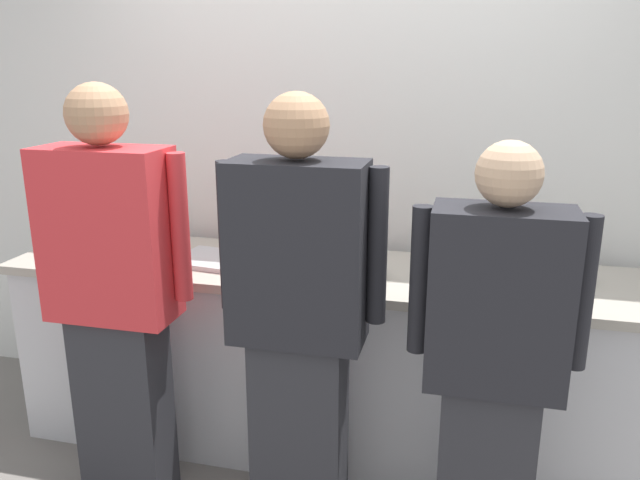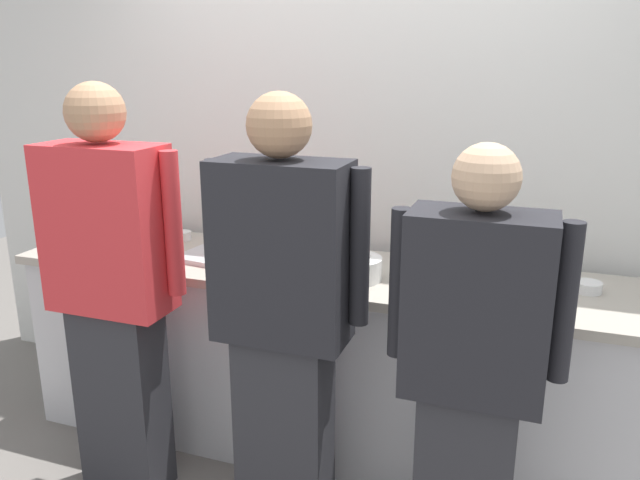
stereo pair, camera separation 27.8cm
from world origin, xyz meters
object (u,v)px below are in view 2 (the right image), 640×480
at_px(plate_stack_front, 354,268).
at_px(chefs_knife, 297,266).
at_px(squeeze_bottle_primary, 166,228).
at_px(ramekin_red_sauce, 588,286).
at_px(plate_stack_rear, 131,235).
at_px(ramekin_orange_sauce, 183,235).
at_px(deli_cup, 440,261).
at_px(sheet_tray, 224,257).
at_px(chef_near_left, 113,289).
at_px(chef_center, 283,317).
at_px(ramekin_yellow_sauce, 87,243).
at_px(mixing_bowl_steel, 493,280).
at_px(ramekin_green_sauce, 421,284).
at_px(chef_far_right, 472,372).

xyz_separation_m(plate_stack_front, chefs_knife, (-0.29, 0.06, -0.04)).
height_order(squeeze_bottle_primary, chefs_knife, squeeze_bottle_primary).
bearing_deg(ramekin_red_sauce, plate_stack_rear, -179.27).
distance_m(squeeze_bottle_primary, ramekin_orange_sauce, 0.14).
height_order(squeeze_bottle_primary, deli_cup, squeeze_bottle_primary).
distance_m(sheet_tray, chefs_knife, 0.36).
relative_size(chef_near_left, chef_center, 1.01).
relative_size(squeeze_bottle_primary, deli_cup, 1.93).
bearing_deg(ramekin_orange_sauce, deli_cup, -2.98).
bearing_deg(ramekin_yellow_sauce, chef_near_left, -42.49).
relative_size(mixing_bowl_steel, ramekin_green_sauce, 3.19).
relative_size(squeeze_bottle_primary, ramekin_red_sauce, 1.86).
bearing_deg(squeeze_bottle_primary, deli_cup, 2.22).
height_order(sheet_tray, deli_cup, deli_cup).
xyz_separation_m(chef_center, mixing_bowl_steel, (0.70, 0.49, 0.06)).
bearing_deg(sheet_tray, ramekin_yellow_sauce, -174.46).
relative_size(chef_near_left, plate_stack_rear, 8.51).
bearing_deg(chef_center, squeeze_bottle_primary, 144.66).
bearing_deg(chef_far_right, plate_stack_front, 136.22).
xyz_separation_m(chef_near_left, ramekin_red_sauce, (1.82, 0.65, 0.01)).
height_order(squeeze_bottle_primary, ramekin_red_sauce, squeeze_bottle_primary).
distance_m(chef_center, deli_cup, 0.84).
relative_size(chef_far_right, ramekin_yellow_sauce, 17.04).
xyz_separation_m(ramekin_green_sauce, ramekin_red_sauce, (0.64, 0.20, -0.00)).
bearing_deg(ramekin_red_sauce, ramekin_green_sauce, -163.06).
bearing_deg(chef_far_right, sheet_tray, 153.99).
bearing_deg(plate_stack_rear, chef_center, -29.57).
relative_size(chef_far_right, chefs_knife, 5.77).
height_order(chef_near_left, mixing_bowl_steel, chef_near_left).
distance_m(ramekin_orange_sauce, ramekin_red_sauce, 1.97).
distance_m(plate_stack_front, sheet_tray, 0.66).
bearing_deg(ramekin_red_sauce, mixing_bowl_steel, -154.90).
xyz_separation_m(chef_center, ramekin_red_sauce, (1.07, 0.66, 0.02)).
bearing_deg(ramekin_green_sauce, ramekin_orange_sauce, 166.87).
bearing_deg(plate_stack_rear, chef_near_left, -59.85).
xyz_separation_m(plate_stack_rear, mixing_bowl_steel, (1.82, -0.14, 0.02)).
distance_m(chef_near_left, chef_far_right, 1.45).
bearing_deg(plate_stack_rear, plate_stack_front, -6.51).
xyz_separation_m(plate_stack_rear, ramekin_green_sauce, (1.54, -0.17, -0.02)).
xyz_separation_m(ramekin_green_sauce, ramekin_orange_sauce, (-1.32, 0.31, 0.00)).
xyz_separation_m(chef_near_left, chefs_knife, (0.58, 0.55, -0.01)).
height_order(chef_far_right, plate_stack_front, chef_far_right).
bearing_deg(ramekin_orange_sauce, mixing_bowl_steel, -9.96).
bearing_deg(deli_cup, ramekin_orange_sauce, 177.02).
height_order(plate_stack_front, squeeze_bottle_primary, squeeze_bottle_primary).
distance_m(chef_center, squeeze_bottle_primary, 1.13).
distance_m(plate_stack_rear, ramekin_yellow_sauce, 0.22).
relative_size(mixing_bowl_steel, sheet_tray, 0.75).
height_order(chef_near_left, ramekin_green_sauce, chef_near_left).
bearing_deg(ramekin_green_sauce, chef_near_left, -158.69).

